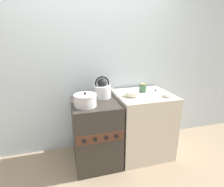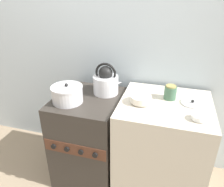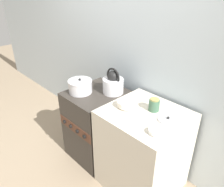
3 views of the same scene
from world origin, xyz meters
name	(u,v)px [view 2 (image 2 of 3)]	position (x,y,z in m)	size (l,w,h in m)	color
wall_back	(102,42)	(0.00, 0.76, 1.25)	(7.00, 0.06, 2.50)	silver
stove	(89,137)	(0.00, 0.32, 0.43)	(0.57, 0.66, 0.86)	#332D28
counter	(161,147)	(0.68, 0.34, 0.45)	(0.74, 0.69, 0.89)	beige
kettle	(106,82)	(0.13, 0.46, 0.96)	(0.28, 0.23, 0.29)	silver
cooking_pot	(67,94)	(-0.13, 0.20, 0.93)	(0.26, 0.26, 0.17)	silver
enamel_bowl	(141,99)	(0.48, 0.29, 0.93)	(0.17, 0.17, 0.06)	beige
small_ceramic_bowl	(199,117)	(0.91, 0.15, 0.91)	(0.10, 0.10, 0.04)	white
storage_jar	(170,92)	(0.70, 0.43, 0.95)	(0.10, 0.10, 0.12)	#3F664C
loose_pot_lid	(192,103)	(0.88, 0.39, 0.90)	(0.18, 0.18, 0.03)	silver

